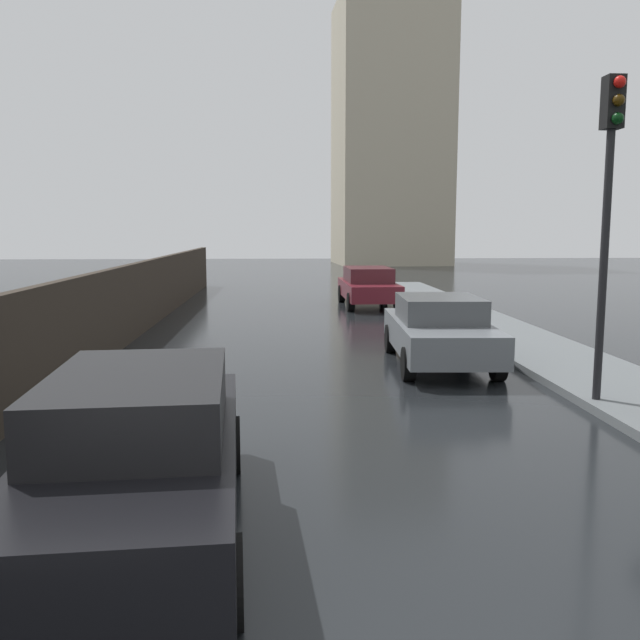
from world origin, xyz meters
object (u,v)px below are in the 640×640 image
object	(u,v)px
car_black_near_kerb	(141,452)
traffic_light	(609,181)
car_maroon_mid_road	(368,286)
car_grey_behind_camera	(439,330)

from	to	relation	value
car_black_near_kerb	traffic_light	xyz separation A→B (m)	(6.02, 3.98, 2.63)
car_maroon_mid_road	traffic_light	distance (m)	14.21
car_grey_behind_camera	car_black_near_kerb	bearing A→B (deg)	-117.87
car_grey_behind_camera	traffic_light	world-z (taller)	traffic_light
car_grey_behind_camera	traffic_light	xyz separation A→B (m)	(1.64, -3.42, 2.69)
car_maroon_mid_road	car_grey_behind_camera	world-z (taller)	car_grey_behind_camera
traffic_light	car_grey_behind_camera	bearing A→B (deg)	115.60
car_black_near_kerb	traffic_light	bearing A→B (deg)	-150.44
car_maroon_mid_road	car_grey_behind_camera	distance (m)	10.43
car_black_near_kerb	car_maroon_mid_road	world-z (taller)	car_black_near_kerb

